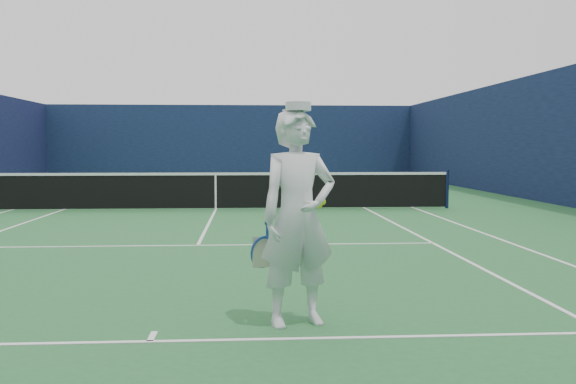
{
  "coord_description": "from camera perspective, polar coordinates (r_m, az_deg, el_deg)",
  "views": [
    {
      "loc": [
        0.85,
        -17.42,
        1.69
      ],
      "look_at": [
        1.33,
        -9.91,
        1.16
      ],
      "focal_mm": 40.0,
      "sensor_mm": 36.0,
      "label": 1
    }
  ],
  "objects": [
    {
      "name": "ground",
      "position": [
        17.52,
        -6.44,
        -1.56
      ],
      "size": [
        80.0,
        80.0,
        0.0
      ],
      "primitive_type": "plane",
      "color": "#266431",
      "rests_on": "ground"
    },
    {
      "name": "court_markings",
      "position": [
        17.52,
        -6.44,
        -1.55
      ],
      "size": [
        11.03,
        23.83,
        0.01
      ],
      "color": "white",
      "rests_on": "ground"
    },
    {
      "name": "windscreen_fence",
      "position": [
        17.44,
        -6.49,
        4.99
      ],
      "size": [
        20.12,
        36.12,
        4.0
      ],
      "color": "#101C3B",
      "rests_on": "ground"
    },
    {
      "name": "tennis_net",
      "position": [
        17.47,
        -6.45,
        0.25
      ],
      "size": [
        12.88,
        0.09,
        1.07
      ],
      "color": "#141E4C",
      "rests_on": "ground"
    },
    {
      "name": "tennis_player",
      "position": [
        6.06,
        0.9,
        -2.24
      ],
      "size": [
        0.91,
        0.69,
        2.11
      ],
      "rotation": [
        0.0,
        0.0,
        0.31
      ],
      "color": "white",
      "rests_on": "ground"
    }
  ]
}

